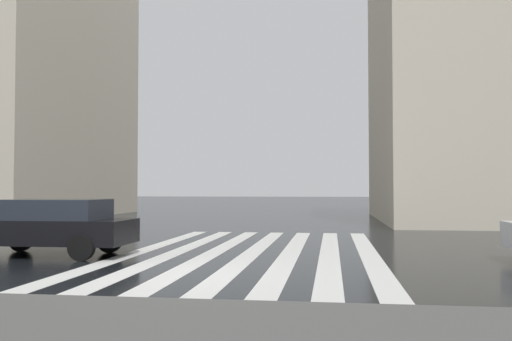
# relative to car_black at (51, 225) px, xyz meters

# --- Properties ---
(ground_plane) EXTENTS (220.00, 220.00, 0.00)m
(ground_plane) POSITION_rel_car_black_xyz_m (-2.50, -3.95, -0.76)
(ground_plane) COLOR black
(zebra_crossing) EXTENTS (13.00, 6.50, 0.01)m
(zebra_crossing) POSITION_rel_car_black_xyz_m (1.50, -4.91, -0.75)
(zebra_crossing) COLOR silver
(zebra_crossing) RESTS_ON ground_plane
(car_black) EXTENTS (1.85, 4.10, 1.41)m
(car_black) POSITION_rel_car_black_xyz_m (0.00, 0.00, 0.00)
(car_black) COLOR black
(car_black) RESTS_ON ground_plane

